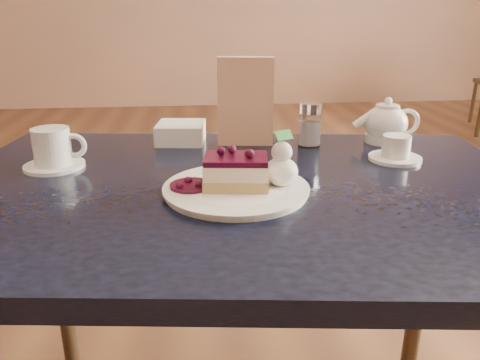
{
  "coord_description": "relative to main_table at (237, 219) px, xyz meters",
  "views": [
    {
      "loc": [
        0.01,
        -0.48,
        1.04
      ],
      "look_at": [
        0.09,
        0.25,
        0.78
      ],
      "focal_mm": 35.0,
      "sensor_mm": 36.0,
      "label": 1
    }
  ],
  "objects": [
    {
      "name": "whipped_cream",
      "position": [
        0.08,
        -0.05,
        0.11
      ],
      "size": [
        0.06,
        0.06,
        0.05
      ],
      "color": "white",
      "rests_on": "dessert_plate"
    },
    {
      "name": "main_table",
      "position": [
        0.0,
        0.0,
        0.0
      ],
      "size": [
        1.25,
        0.91,
        0.73
      ],
      "rotation": [
        0.0,
        0.0,
        -0.12
      ],
      "color": "black",
      "rests_on": "ground"
    },
    {
      "name": "cheesecake_slice",
      "position": [
        -0.01,
        -0.05,
        0.12
      ],
      "size": [
        0.13,
        0.1,
        0.06
      ],
      "rotation": [
        0.0,
        0.0,
        -0.12
      ],
      "color": "tan",
      "rests_on": "dessert_plate"
    },
    {
      "name": "tea_set",
      "position": [
        0.4,
        0.23,
        0.12
      ],
      "size": [
        0.16,
        0.26,
        0.1
      ],
      "color": "white",
      "rests_on": "main_table"
    },
    {
      "name": "menu_card",
      "position": [
        0.05,
        0.28,
        0.18
      ],
      "size": [
        0.14,
        0.05,
        0.21
      ],
      "primitive_type": "cube",
      "rotation": [
        0.0,
        0.0,
        -0.12
      ],
      "color": "#EEE2C9",
      "rests_on": "main_table"
    },
    {
      "name": "dessert_plate",
      "position": [
        -0.01,
        -0.05,
        0.08
      ],
      "size": [
        0.26,
        0.26,
        0.01
      ],
      "primitive_type": "cylinder",
      "color": "white",
      "rests_on": "main_table"
    },
    {
      "name": "napkin_stack",
      "position": [
        -0.11,
        0.32,
        0.1
      ],
      "size": [
        0.13,
        0.13,
        0.05
      ],
      "primitive_type": "cube",
      "rotation": [
        0.0,
        0.0,
        -0.12
      ],
      "color": "white",
      "rests_on": "main_table"
    },
    {
      "name": "sugar_shaker",
      "position": [
        0.2,
        0.25,
        0.13
      ],
      "size": [
        0.06,
        0.06,
        0.11
      ],
      "color": "white",
      "rests_on": "main_table"
    },
    {
      "name": "coffee_set",
      "position": [
        -0.38,
        0.14,
        0.11
      ],
      "size": [
        0.14,
        0.13,
        0.09
      ],
      "color": "white",
      "rests_on": "main_table"
    },
    {
      "name": "berry_sauce",
      "position": [
        -0.09,
        -0.04,
        0.09
      ],
      "size": [
        0.08,
        0.08,
        0.01
      ],
      "primitive_type": "cylinder",
      "color": "#3C071D",
      "rests_on": "dessert_plate"
    }
  ]
}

